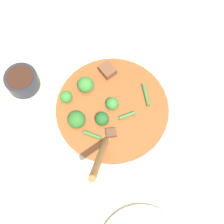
% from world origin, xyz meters
% --- Properties ---
extents(ground_plane, '(4.00, 4.00, 0.00)m').
position_xyz_m(ground_plane, '(0.00, 0.00, 0.00)').
color(ground_plane, '#C6B293').
extents(stew_bowl, '(0.31, 0.27, 0.23)m').
position_xyz_m(stew_bowl, '(0.00, -0.00, 0.05)').
color(stew_bowl, white).
rests_on(stew_bowl, ground_plane).
extents(condiment_bowl, '(0.08, 0.08, 0.04)m').
position_xyz_m(condiment_bowl, '(-0.09, -0.22, 0.02)').
color(condiment_bowl, '#232833').
rests_on(condiment_bowl, ground_plane).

